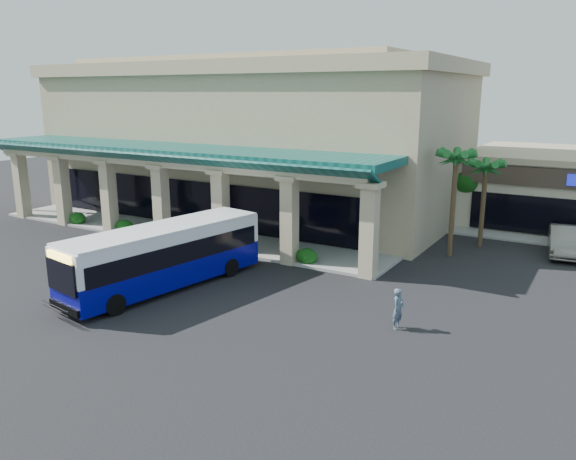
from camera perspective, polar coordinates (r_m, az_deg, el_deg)
The scene contains 10 objects.
ground at distance 26.84m, azimuth -8.31°, elevation -5.74°, with size 110.00×110.00×0.00m, color black.
main_building at distance 43.06m, azimuth -3.54°, elevation 9.49°, with size 30.80×14.80×11.35m, color tan, non-canonical shape.
arcade at distance 36.20m, azimuth -11.65°, elevation 3.89°, with size 30.00×6.20×5.70m, color #0A403C, non-canonical shape.
palm_0 at distance 32.00m, azimuth 16.45°, elevation 3.14°, with size 2.40×2.40×6.60m, color #195D24, non-canonical shape.
palm_1 at distance 34.74m, azimuth 19.25°, elevation 3.07°, with size 2.40×2.40×5.80m, color #195D24, non-canonical shape.
palm_2 at distance 46.90m, azimuth -25.28°, elevation 5.39°, with size 2.40×2.40×6.20m, color #195D24, non-canonical shape.
broadleaf_tree at distance 40.06m, azimuth 17.85°, elevation 3.80°, with size 2.60×2.60×4.81m, color #0F410E, non-canonical shape.
transit_bus at distance 26.65m, azimuth -12.38°, elevation -2.72°, with size 2.46×10.58×2.95m, color #070783, non-canonical shape.
pedestrian at distance 22.21m, azimuth 11.13°, elevation -7.86°, with size 0.59×0.39×1.63m, color #48586B.
car_white at distance 35.19m, azimuth 26.35°, elevation -1.00°, with size 1.66×4.77×1.57m, color slate.
Camera 1 is at (16.03, -19.59, 8.93)m, focal length 35.00 mm.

